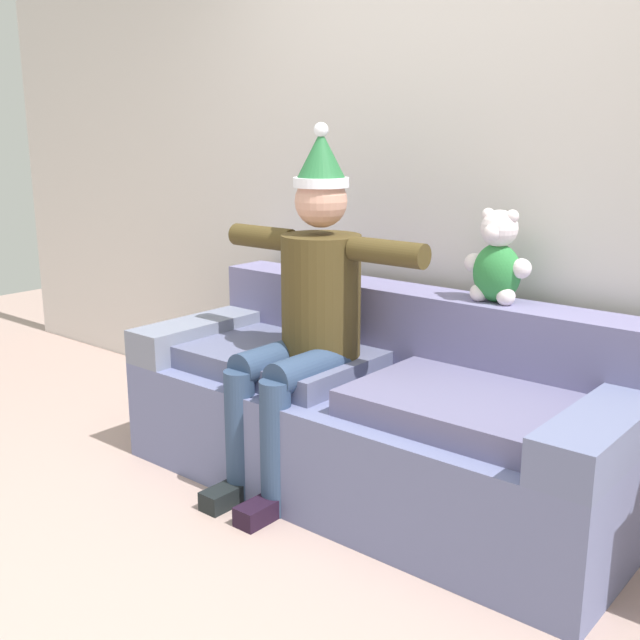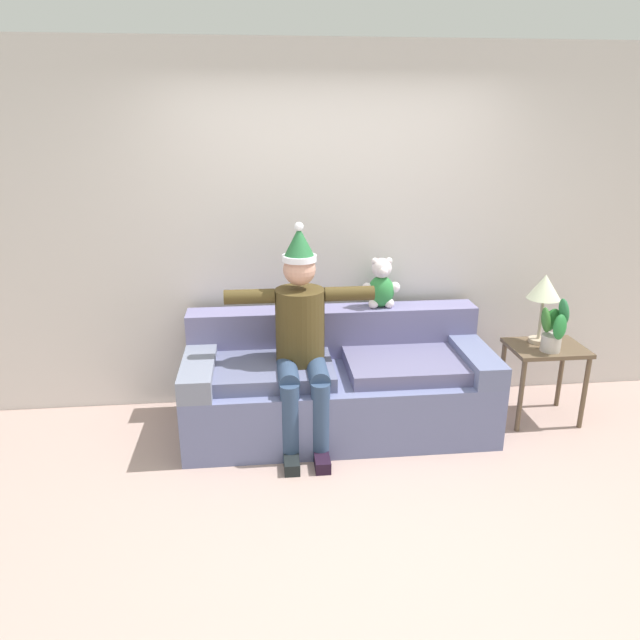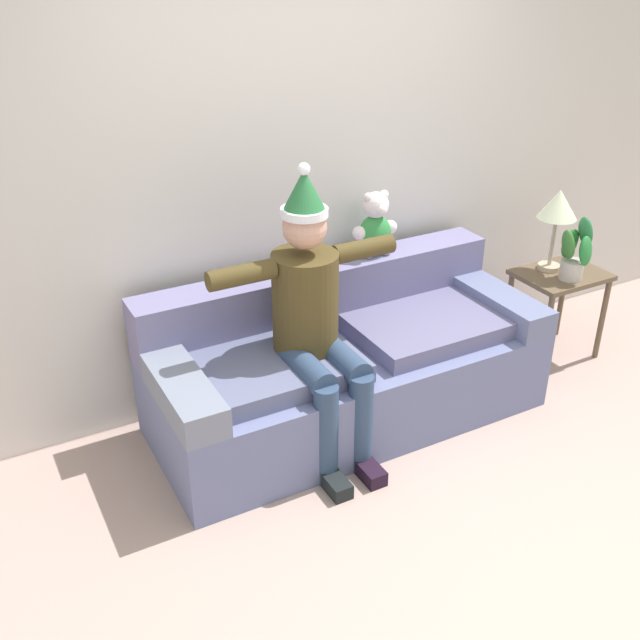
{
  "view_description": "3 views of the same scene",
  "coord_description": "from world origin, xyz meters",
  "px_view_note": "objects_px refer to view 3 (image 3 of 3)",
  "views": [
    {
      "loc": [
        1.76,
        -1.5,
        1.5
      ],
      "look_at": [
        -0.2,
        0.85,
        0.74
      ],
      "focal_mm": 42.87,
      "sensor_mm": 36.0,
      "label": 1
    },
    {
      "loc": [
        -0.54,
        -2.9,
        2.19
      ],
      "look_at": [
        -0.13,
        0.96,
        0.85
      ],
      "focal_mm": 33.28,
      "sensor_mm": 36.0,
      "label": 2
    },
    {
      "loc": [
        -1.81,
        -2.03,
        2.47
      ],
      "look_at": [
        -0.27,
        0.8,
        0.78
      ],
      "focal_mm": 41.3,
      "sensor_mm": 36.0,
      "label": 3
    }
  ],
  "objects_px": {
    "person_seated": "(314,315)",
    "table_lamp": "(558,208)",
    "couch": "(344,364)",
    "teddy_bear": "(375,227)",
    "side_table": "(559,287)",
    "potted_plant": "(575,252)"
  },
  "relations": [
    {
      "from": "teddy_bear",
      "to": "table_lamp",
      "type": "distance_m",
      "value": 1.18
    },
    {
      "from": "table_lamp",
      "to": "person_seated",
      "type": "bearing_deg",
      "value": -174.18
    },
    {
      "from": "side_table",
      "to": "potted_plant",
      "type": "distance_m",
      "value": 0.29
    },
    {
      "from": "teddy_bear",
      "to": "table_lamp",
      "type": "height_order",
      "value": "teddy_bear"
    },
    {
      "from": "person_seated",
      "to": "table_lamp",
      "type": "relative_size",
      "value": 2.95
    },
    {
      "from": "couch",
      "to": "potted_plant",
      "type": "bearing_deg",
      "value": -5.83
    },
    {
      "from": "couch",
      "to": "table_lamp",
      "type": "relative_size",
      "value": 4.19
    },
    {
      "from": "table_lamp",
      "to": "side_table",
      "type": "bearing_deg",
      "value": -69.42
    },
    {
      "from": "couch",
      "to": "person_seated",
      "type": "relative_size",
      "value": 1.42
    },
    {
      "from": "couch",
      "to": "person_seated",
      "type": "distance_m",
      "value": 0.55
    },
    {
      "from": "potted_plant",
      "to": "couch",
      "type": "bearing_deg",
      "value": 174.17
    },
    {
      "from": "teddy_bear",
      "to": "table_lamp",
      "type": "xyz_separation_m",
      "value": [
        1.15,
        -0.26,
        0.0
      ]
    },
    {
      "from": "person_seated",
      "to": "potted_plant",
      "type": "xyz_separation_m",
      "value": [
        1.8,
        0.01,
        -0.02
      ]
    },
    {
      "from": "teddy_bear",
      "to": "table_lamp",
      "type": "relative_size",
      "value": 0.73
    },
    {
      "from": "person_seated",
      "to": "couch",
      "type": "bearing_deg",
      "value": 30.47
    },
    {
      "from": "teddy_bear",
      "to": "side_table",
      "type": "xyz_separation_m",
      "value": [
        1.18,
        -0.35,
        -0.51
      ]
    },
    {
      "from": "couch",
      "to": "teddy_bear",
      "type": "bearing_deg",
      "value": 38.18
    },
    {
      "from": "person_seated",
      "to": "table_lamp",
      "type": "distance_m",
      "value": 1.81
    },
    {
      "from": "person_seated",
      "to": "teddy_bear",
      "type": "distance_m",
      "value": 0.8
    },
    {
      "from": "teddy_bear",
      "to": "person_seated",
      "type": "bearing_deg",
      "value": -144.98
    },
    {
      "from": "teddy_bear",
      "to": "potted_plant",
      "type": "height_order",
      "value": "teddy_bear"
    },
    {
      "from": "couch",
      "to": "table_lamp",
      "type": "bearing_deg",
      "value": 0.78
    }
  ]
}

